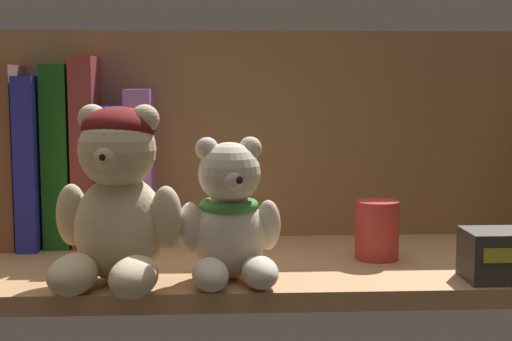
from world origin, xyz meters
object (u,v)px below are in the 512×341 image
object	(u,v)px
book_6	(88,151)
teddy_bear_larger	(117,200)
teddy_bear_smaller	(230,220)
book_5	(62,155)
pillar_candle	(376,229)
book_7	(115,174)
book_3	(10,155)
book_8	(142,166)
book_4	(36,160)

from	to	relation	value
book_6	teddy_bear_larger	distance (cm)	21.59
teddy_bear_larger	teddy_bear_smaller	bearing A→B (deg)	3.55
book_6	teddy_bear_smaller	size ratio (longest dim) A/B	1.59
book_5	teddy_bear_smaller	distance (cm)	29.10
teddy_bear_larger	pillar_candle	world-z (taller)	teddy_bear_larger
teddy_bear_smaller	teddy_bear_larger	bearing A→B (deg)	-176.45
book_7	teddy_bear_smaller	bearing A→B (deg)	-54.21
book_3	book_8	size ratio (longest dim) A/B	1.15
book_4	pillar_candle	world-z (taller)	book_4
book_5	book_7	world-z (taller)	book_5
book_8	teddy_bear_larger	world-z (taller)	book_8
book_6	book_3	bearing A→B (deg)	180.00
teddy_bear_smaller	book_3	bearing A→B (deg)	144.08
book_6	pillar_candle	xyz separation A→B (cm)	(34.59, -10.68, -8.34)
book_7	teddy_bear_smaller	world-z (taller)	book_7
book_7	book_8	distance (cm)	3.62
book_4	teddy_bear_larger	size ratio (longest dim) A/B	1.16
book_5	pillar_candle	size ratio (longest dim) A/B	3.32
book_4	teddy_bear_larger	xyz separation A→B (cm)	(12.67, -20.45, -1.91)
book_7	book_4	bearing A→B (deg)	180.00
book_4	book_6	bearing A→B (deg)	0.00
book_3	pillar_candle	distance (cm)	46.28
book_6	teddy_bear_larger	xyz separation A→B (cm)	(6.20, -20.45, -3.13)
book_5	book_7	size ratio (longest dim) A/B	1.29
book_8	teddy_bear_smaller	bearing A→B (deg)	-61.40
pillar_candle	book_5	bearing A→B (deg)	164.27
book_7	book_3	bearing A→B (deg)	180.00
teddy_bear_larger	teddy_bear_smaller	xyz separation A→B (cm)	(11.29, 0.70, -2.29)
teddy_bear_smaller	book_5	bearing A→B (deg)	136.50
book_4	teddy_bear_smaller	xyz separation A→B (cm)	(23.96, -19.75, -4.21)
pillar_candle	teddy_bear_larger	bearing A→B (deg)	-161.01
book_8	teddy_bear_larger	bearing A→B (deg)	-91.47
book_3	book_4	world-z (taller)	book_3
book_5	pillar_candle	xyz separation A→B (cm)	(37.90, -10.68, -7.85)
book_5	book_7	xyz separation A→B (cm)	(6.57, 0.00, -2.55)
book_4	teddy_bear_larger	world-z (taller)	book_4
book_5	book_6	xyz separation A→B (cm)	(3.31, 0.00, 0.49)
book_5	teddy_bear_smaller	bearing A→B (deg)	-43.50
teddy_bear_larger	book_5	bearing A→B (deg)	114.95
book_5	book_8	bearing A→B (deg)	0.00
book_3	teddy_bear_larger	bearing A→B (deg)	-52.03
teddy_bear_larger	book_8	bearing A→B (deg)	88.53
book_4	book_8	distance (cm)	13.21
book_5	teddy_bear_larger	distance (cm)	22.70
book_6	teddy_bear_smaller	bearing A→B (deg)	-48.46
teddy_bear_smaller	book_7	bearing A→B (deg)	125.79
book_3	book_4	bearing A→B (deg)	0.00
book_7	teddy_bear_larger	bearing A→B (deg)	-81.81
book_4	book_8	world-z (taller)	book_4
book_5	teddy_bear_larger	size ratio (longest dim) A/B	1.24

